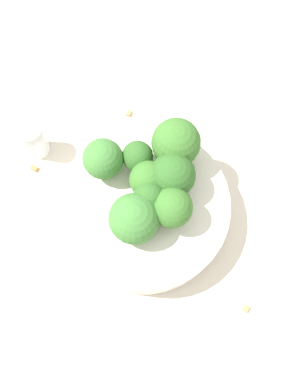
# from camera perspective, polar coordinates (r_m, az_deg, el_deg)

# --- Properties ---
(ground_plane) EXTENTS (3.00, 3.00, 0.00)m
(ground_plane) POSITION_cam_1_polar(r_m,az_deg,el_deg) (0.50, 0.00, -3.33)
(ground_plane) COLOR beige
(bowl) EXTENTS (0.21, 0.21, 0.05)m
(bowl) POSITION_cam_1_polar(r_m,az_deg,el_deg) (0.47, 0.00, -2.47)
(bowl) COLOR silver
(bowl) RESTS_ON ground_plane
(broccoli_floret_0) EXTENTS (0.06, 0.06, 0.06)m
(broccoli_floret_0) POSITION_cam_1_polar(r_m,az_deg,el_deg) (0.41, -1.49, -4.10)
(broccoli_floret_0) COLOR #8EB770
(broccoli_floret_0) RESTS_ON bowl
(broccoli_floret_1) EXTENTS (0.05, 0.05, 0.06)m
(broccoli_floret_1) POSITION_cam_1_polar(r_m,az_deg,el_deg) (0.42, 4.28, -2.39)
(broccoli_floret_1) COLOR #7A9E5B
(broccoli_floret_1) RESTS_ON bowl
(broccoli_floret_2) EXTENTS (0.05, 0.05, 0.05)m
(broccoli_floret_2) POSITION_cam_1_polar(r_m,az_deg,el_deg) (0.44, -6.64, 4.60)
(broccoli_floret_2) COLOR #7A9E5B
(broccoli_floret_2) RESTS_ON bowl
(broccoli_floret_3) EXTENTS (0.05, 0.05, 0.06)m
(broccoli_floret_3) POSITION_cam_1_polar(r_m,az_deg,el_deg) (0.43, 4.34, 2.50)
(broccoli_floret_3) COLOR #84AD66
(broccoli_floret_3) RESTS_ON bowl
(broccoli_floret_4) EXTENTS (0.04, 0.04, 0.05)m
(broccoli_floret_4) POSITION_cam_1_polar(r_m,az_deg,el_deg) (0.43, 0.64, 1.88)
(broccoli_floret_4) COLOR #7A9E5B
(broccoli_floret_4) RESTS_ON bowl
(broccoli_floret_5) EXTENTS (0.04, 0.04, 0.05)m
(broccoli_floret_5) POSITION_cam_1_polar(r_m,az_deg,el_deg) (0.44, -0.99, 5.38)
(broccoli_floret_5) COLOR #8EB770
(broccoli_floret_5) RESTS_ON bowl
(broccoli_floret_6) EXTENTS (0.06, 0.06, 0.07)m
(broccoli_floret_6) POSITION_cam_1_polar(r_m,az_deg,el_deg) (0.44, 4.89, 7.45)
(broccoli_floret_6) COLOR #8EB770
(broccoli_floret_6) RESTS_ON bowl
(broccoli_floret_7) EXTENTS (0.04, 0.04, 0.05)m
(broccoli_floret_7) POSITION_cam_1_polar(r_m,az_deg,el_deg) (0.42, 0.58, -1.16)
(broccoli_floret_7) COLOR #84AD66
(broccoli_floret_7) RESTS_ON bowl
(pepper_shaker) EXTENTS (0.03, 0.03, 0.06)m
(pepper_shaker) POSITION_cam_1_polar(r_m,az_deg,el_deg) (0.53, -16.42, 7.58)
(pepper_shaker) COLOR silver
(pepper_shaker) RESTS_ON ground_plane
(almond_crumb_0) EXTENTS (0.01, 0.01, 0.01)m
(almond_crumb_0) POSITION_cam_1_polar(r_m,az_deg,el_deg) (0.54, -16.44, 3.58)
(almond_crumb_0) COLOR olive
(almond_crumb_0) RESTS_ON ground_plane
(almond_crumb_1) EXTENTS (0.01, 0.01, 0.01)m
(almond_crumb_1) POSITION_cam_1_polar(r_m,az_deg,el_deg) (0.49, 15.35, -16.75)
(almond_crumb_1) COLOR #AD7F4C
(almond_crumb_1) RESTS_ON ground_plane
(almond_crumb_2) EXTENTS (0.01, 0.01, 0.01)m
(almond_crumb_2) POSITION_cam_1_polar(r_m,az_deg,el_deg) (0.54, -6.10, 7.48)
(almond_crumb_2) COLOR tan
(almond_crumb_2) RESTS_ON ground_plane
(almond_crumb_3) EXTENTS (0.01, 0.01, 0.01)m
(almond_crumb_3) POSITION_cam_1_polar(r_m,az_deg,el_deg) (0.56, -2.37, 12.03)
(almond_crumb_3) COLOR #AD7F4C
(almond_crumb_3) RESTS_ON ground_plane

